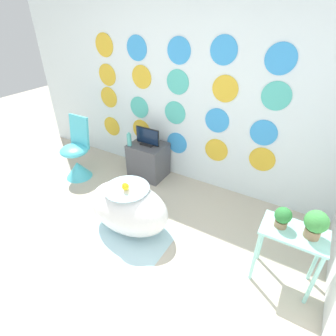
% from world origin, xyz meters
% --- Properties ---
extents(ground_plane, '(12.00, 12.00, 0.00)m').
position_xyz_m(ground_plane, '(0.00, 0.00, 0.00)').
color(ground_plane, '#BCB29E').
extents(wall_back_dotted, '(5.12, 0.05, 2.60)m').
position_xyz_m(wall_back_dotted, '(-0.00, 2.05, 1.30)').
color(wall_back_dotted, white).
rests_on(wall_back_dotted, ground_plane).
extents(rug, '(1.01, 0.88, 0.01)m').
position_xyz_m(rug, '(0.12, 0.65, 0.00)').
color(rug, silver).
rests_on(rug, ground_plane).
extents(bathtub, '(0.94, 0.58, 0.56)m').
position_xyz_m(bathtub, '(0.10, 0.79, 0.28)').
color(bathtub, white).
rests_on(bathtub, ground_plane).
extents(rubber_duck, '(0.07, 0.08, 0.09)m').
position_xyz_m(rubber_duck, '(0.12, 0.74, 0.60)').
color(rubber_duck, yellow).
rests_on(rubber_duck, bathtub).
extents(chair, '(0.39, 0.39, 0.88)m').
position_xyz_m(chair, '(-1.19, 1.25, 0.28)').
color(chair, '#4CC6DB').
rests_on(chair, ground_plane).
extents(tv_cabinet, '(0.50, 0.41, 0.50)m').
position_xyz_m(tv_cabinet, '(-0.33, 1.79, 0.25)').
color(tv_cabinet, '#4C4C51').
rests_on(tv_cabinet, ground_plane).
extents(tv, '(0.37, 0.12, 0.24)m').
position_xyz_m(tv, '(-0.33, 1.79, 0.61)').
color(tv, black).
rests_on(tv, tv_cabinet).
extents(vase, '(0.06, 0.06, 0.19)m').
position_xyz_m(vase, '(-0.53, 1.65, 0.59)').
color(vase, '#51B2AD').
rests_on(vase, tv_cabinet).
extents(side_table, '(0.51, 0.32, 0.60)m').
position_xyz_m(side_table, '(1.68, 0.95, 0.47)').
color(side_table, '#99E0D8').
rests_on(side_table, ground_plane).
extents(potted_plant_left, '(0.13, 0.13, 0.19)m').
position_xyz_m(potted_plant_left, '(1.56, 0.95, 0.70)').
color(potted_plant_left, '#8C6B4C').
rests_on(potted_plant_left, side_table).
extents(potted_plant_right, '(0.18, 0.18, 0.24)m').
position_xyz_m(potted_plant_right, '(1.80, 0.96, 0.73)').
color(potted_plant_right, '#8C6B4C').
rests_on(potted_plant_right, side_table).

